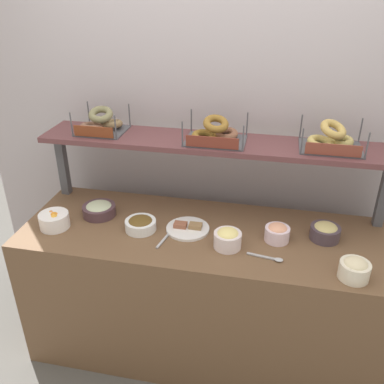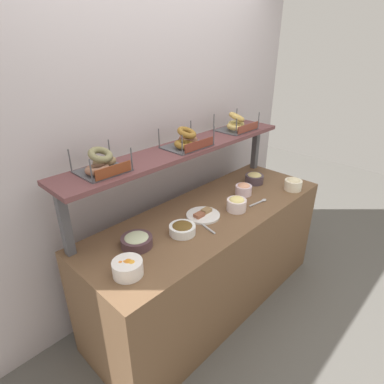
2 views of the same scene
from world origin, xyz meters
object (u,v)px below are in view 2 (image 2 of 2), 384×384
(bagel_basket_cinnamon_raisin, at_px, (187,141))
(bowl_hummus, at_px, (254,178))
(bowl_potato_salad, at_px, (293,184))
(bowl_fruit_salad, at_px, (128,267))
(serving_spoon_near_plate, at_px, (204,225))
(bagel_basket_sesame, at_px, (236,124))
(bagel_basket_poppy, at_px, (102,164))
(bowl_lox_spread, at_px, (244,189))
(bowl_chocolate_spread, at_px, (182,229))
(serving_plate_white, at_px, (203,215))
(bowl_egg_salad, at_px, (237,204))
(bowl_tuna_salad, at_px, (137,241))
(serving_spoon_by_edge, at_px, (260,202))

(bagel_basket_cinnamon_raisin, bearing_deg, bowl_hummus, -16.69)
(bowl_potato_salad, bearing_deg, bowl_fruit_salad, 175.59)
(serving_spoon_near_plate, relative_size, bagel_basket_sesame, 0.54)
(bagel_basket_poppy, bearing_deg, bowl_lox_spread, -14.99)
(bagel_basket_poppy, bearing_deg, bowl_chocolate_spread, -45.98)
(serving_plate_white, bearing_deg, bowl_hummus, 5.32)
(bowl_fruit_salad, xyz_separation_m, bagel_basket_sesame, (1.44, 0.40, 0.43))
(bowl_egg_salad, distance_m, bagel_basket_sesame, 0.75)
(bowl_hummus, height_order, bagel_basket_poppy, bagel_basket_poppy)
(bowl_tuna_salad, bearing_deg, bowl_hummus, 0.60)
(bowl_lox_spread, xyz_separation_m, serving_spoon_by_edge, (-0.02, -0.18, -0.04))
(bowl_potato_salad, relative_size, serving_plate_white, 0.59)
(bowl_fruit_salad, bearing_deg, bagel_basket_cinnamon_raisin, 24.32)
(bagel_basket_sesame, bearing_deg, bowl_lox_spread, -129.98)
(bowl_egg_salad, bearing_deg, bowl_chocolate_spread, 172.43)
(bowl_tuna_salad, height_order, bagel_basket_sesame, bagel_basket_sesame)
(bowl_chocolate_spread, xyz_separation_m, serving_plate_white, (0.25, 0.05, -0.03))
(bowl_lox_spread, xyz_separation_m, serving_spoon_near_plate, (-0.58, -0.09, -0.04))
(serving_spoon_near_plate, height_order, bagel_basket_poppy, bagel_basket_poppy)
(bowl_lox_spread, relative_size, bagel_basket_cinnamon_raisin, 0.40)
(serving_plate_white, height_order, bagel_basket_poppy, bagel_basket_poppy)
(serving_spoon_by_edge, bearing_deg, bowl_lox_spread, 82.39)
(bowl_hummus, xyz_separation_m, serving_plate_white, (-0.73, -0.07, -0.03))
(bowl_tuna_salad, relative_size, bagel_basket_poppy, 0.70)
(bagel_basket_cinnamon_raisin, bearing_deg, serving_spoon_by_edge, -50.33)
(bowl_chocolate_spread, relative_size, bowl_fruit_salad, 1.04)
(bowl_chocolate_spread, bearing_deg, bowl_fruit_salad, -171.45)
(bowl_lox_spread, xyz_separation_m, bagel_basket_cinnamon_raisin, (-0.38, 0.25, 0.43))
(serving_spoon_by_edge, distance_m, bagel_basket_cinnamon_raisin, 0.73)
(bowl_hummus, distance_m, bowl_chocolate_spread, 0.99)
(bagel_basket_poppy, distance_m, bagel_basket_sesame, 1.29)
(serving_plate_white, relative_size, bagel_basket_poppy, 0.87)
(bagel_basket_cinnamon_raisin, bearing_deg, bowl_potato_salad, -33.92)
(bowl_potato_salad, bearing_deg, bowl_lox_spread, 145.88)
(bowl_hummus, distance_m, bagel_basket_sesame, 0.48)
(bowl_potato_salad, height_order, bowl_fruit_salad, bowl_potato_salad)
(bowl_chocolate_spread, relative_size, bowl_tuna_salad, 0.89)
(serving_plate_white, xyz_separation_m, bagel_basket_sesame, (0.71, 0.28, 0.47))
(bowl_tuna_salad, bearing_deg, serving_spoon_near_plate, -17.69)
(bowl_lox_spread, bearing_deg, serving_spoon_near_plate, -171.18)
(bowl_potato_salad, xyz_separation_m, bowl_tuna_salad, (-1.38, 0.29, -0.01))
(serving_plate_white, relative_size, bagel_basket_sesame, 0.73)
(bowl_hummus, relative_size, bowl_tuna_salad, 0.82)
(bowl_egg_salad, relative_size, bowl_lox_spread, 1.09)
(serving_spoon_by_edge, height_order, bagel_basket_sesame, bagel_basket_sesame)
(bowl_hummus, xyz_separation_m, serving_spoon_near_plate, (-0.82, -0.16, -0.04))
(bowl_egg_salad, distance_m, serving_spoon_by_edge, 0.24)
(bowl_potato_salad, bearing_deg, serving_plate_white, 164.06)
(serving_spoon_near_plate, bearing_deg, bowl_hummus, 10.67)
(bagel_basket_cinnamon_raisin, bearing_deg, bagel_basket_sesame, 1.97)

